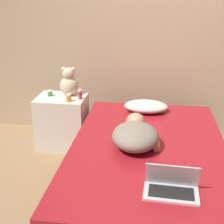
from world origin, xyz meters
name	(u,v)px	position (x,y,z in m)	size (l,w,h in m)	color
ground_plane	(146,193)	(0.00, 0.00, 0.00)	(12.00, 12.00, 0.00)	#937551
wall_back	(155,27)	(0.00, 1.30, 1.30)	(8.00, 0.06, 2.60)	tan
bed	(147,170)	(0.00, 0.00, 0.24)	(1.32, 2.05, 0.48)	#4C331E
nightstand	(63,122)	(-0.99, 0.79, 0.29)	(0.54, 0.42, 0.59)	silver
pillow	(146,106)	(-0.05, 0.77, 0.54)	(0.46, 0.31, 0.11)	beige
person_lying	(136,134)	(-0.11, 0.00, 0.57)	(0.41, 0.63, 0.20)	gray
laptop	(171,186)	(0.16, -0.63, 0.52)	(0.36, 0.21, 0.20)	silver
teddy_bear	(69,83)	(-0.91, 0.88, 0.73)	(0.21, 0.21, 0.32)	beige
bottle_green	(50,93)	(-1.12, 0.82, 0.62)	(0.05, 0.05, 0.06)	#3D8E4C
bottle_orange	(69,98)	(-0.86, 0.66, 0.63)	(0.05, 0.05, 0.08)	orange
bottle_red	(80,94)	(-0.76, 0.76, 0.64)	(0.04, 0.04, 0.11)	#B72D2D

